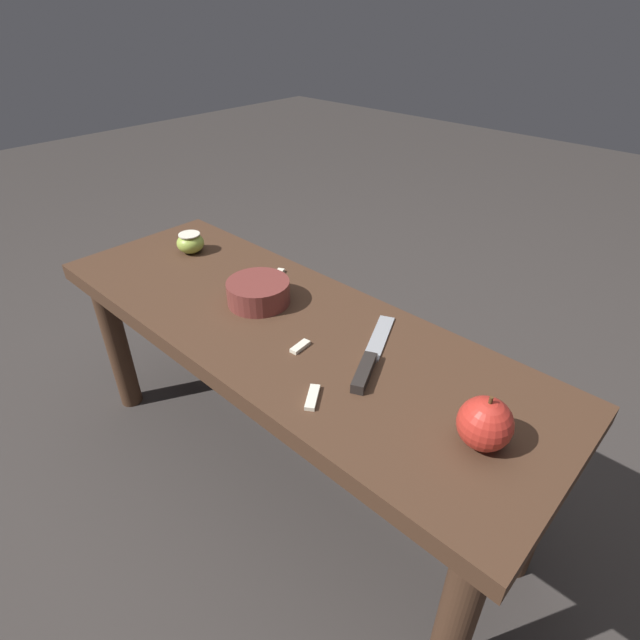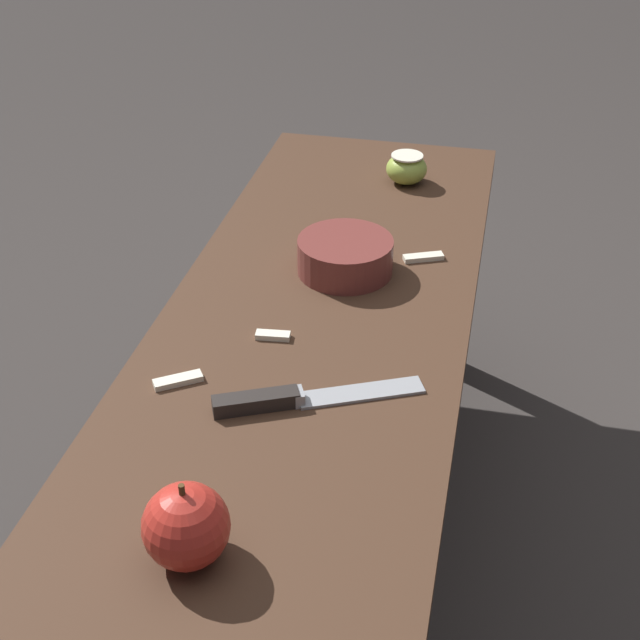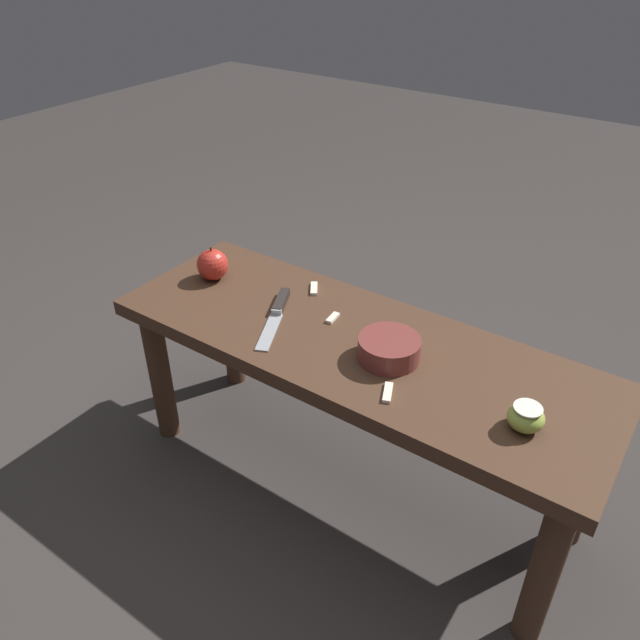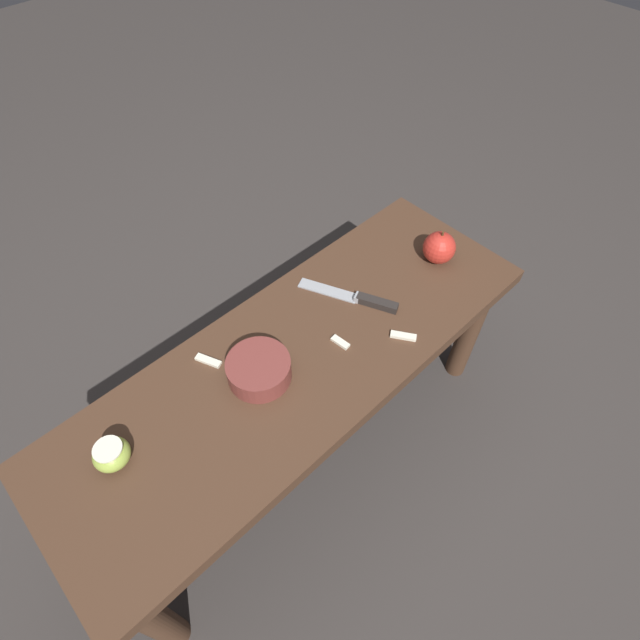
# 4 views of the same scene
# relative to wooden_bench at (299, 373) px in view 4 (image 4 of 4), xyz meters

# --- Properties ---
(ground_plane) EXTENTS (8.00, 8.00, 0.00)m
(ground_plane) POSITION_rel_wooden_bench_xyz_m (0.00, 0.00, -0.40)
(ground_plane) COLOR #383330
(wooden_bench) EXTENTS (1.23, 0.43, 0.48)m
(wooden_bench) POSITION_rel_wooden_bench_xyz_m (0.00, 0.00, 0.00)
(wooden_bench) COLOR #472D1E
(wooden_bench) RESTS_ON ground_plane
(knife) EXTENTS (0.13, 0.25, 0.02)m
(knife) POSITION_rel_wooden_bench_xyz_m (-0.23, -0.01, 0.09)
(knife) COLOR #9EA0A5
(knife) RESTS_ON wooden_bench
(apple_whole) EXTENTS (0.09, 0.09, 0.10)m
(apple_whole) POSITION_rel_wooden_bench_xyz_m (-0.48, 0.03, 0.12)
(apple_whole) COLOR red
(apple_whole) RESTS_ON wooden_bench
(apple_cut) EXTENTS (0.07, 0.07, 0.05)m
(apple_cut) POSITION_rel_wooden_bench_xyz_m (0.43, -0.06, 0.10)
(apple_cut) COLOR #9EB747
(apple_cut) RESTS_ON wooden_bench
(apple_slice_near_knife) EXTENTS (0.04, 0.06, 0.01)m
(apple_slice_near_knife) POSITION_rel_wooden_bench_xyz_m (0.16, -0.13, 0.08)
(apple_slice_near_knife) COLOR white
(apple_slice_near_knife) RESTS_ON wooden_bench
(apple_slice_center) EXTENTS (0.05, 0.06, 0.01)m
(apple_slice_center) POSITION_rel_wooden_bench_xyz_m (-0.22, 0.13, 0.08)
(apple_slice_center) COLOR white
(apple_slice_center) RESTS_ON wooden_bench
(apple_slice_near_bowl) EXTENTS (0.02, 0.05, 0.01)m
(apple_slice_near_bowl) POSITION_rel_wooden_bench_xyz_m (-0.10, 0.04, 0.08)
(apple_slice_near_bowl) COLOR white
(apple_slice_near_bowl) RESTS_ON wooden_bench
(bowl) EXTENTS (0.14, 0.14, 0.05)m
(bowl) POSITION_rel_wooden_bench_xyz_m (0.10, -0.02, 0.10)
(bowl) COLOR brown
(bowl) RESTS_ON wooden_bench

